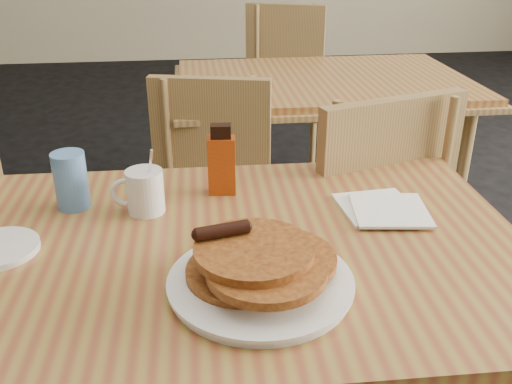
# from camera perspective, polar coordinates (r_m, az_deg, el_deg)

# --- Properties ---
(main_table) EXTENTS (1.17, 0.80, 0.75)m
(main_table) POSITION_cam_1_polar(r_m,az_deg,el_deg) (1.10, -2.36, -7.13)
(main_table) COLOR olive
(main_table) RESTS_ON floor
(neighbor_table) EXTENTS (1.15, 0.78, 0.75)m
(neighbor_table) POSITION_cam_1_polar(r_m,az_deg,el_deg) (2.26, 6.74, 10.20)
(neighbor_table) COLOR olive
(neighbor_table) RESTS_ON floor
(chair_main_far) EXTENTS (0.46, 0.47, 0.86)m
(chair_main_far) POSITION_cam_1_polar(r_m,az_deg,el_deg) (1.84, -4.25, 0.05)
(chair_main_far) COLOR #A1844B
(chair_main_far) RESTS_ON floor
(chair_neighbor_far) EXTENTS (0.53, 0.54, 0.91)m
(chair_neighbor_far) POSITION_cam_1_polar(r_m,az_deg,el_deg) (3.02, 3.14, 11.07)
(chair_neighbor_far) COLOR #A1844B
(chair_neighbor_far) RESTS_ON floor
(chair_neighbor_near) EXTENTS (0.52, 0.53, 0.91)m
(chair_neighbor_near) POSITION_cam_1_polar(r_m,az_deg,el_deg) (1.65, 11.50, -2.31)
(chair_neighbor_near) COLOR #A1844B
(chair_neighbor_near) RESTS_ON floor
(pancake_plate) EXTENTS (0.31, 0.31, 0.10)m
(pancake_plate) POSITION_cam_1_polar(r_m,az_deg,el_deg) (0.94, 0.41, -8.01)
(pancake_plate) COLOR white
(pancake_plate) RESTS_ON main_table
(coffee_mug) EXTENTS (0.11, 0.08, 0.14)m
(coffee_mug) POSITION_cam_1_polar(r_m,az_deg,el_deg) (1.19, -11.15, 0.14)
(coffee_mug) COLOR white
(coffee_mug) RESTS_ON main_table
(syrup_bottle) EXTENTS (0.06, 0.04, 0.16)m
(syrup_bottle) POSITION_cam_1_polar(r_m,az_deg,el_deg) (1.24, -3.46, 3.03)
(syrup_bottle) COLOR maroon
(syrup_bottle) RESTS_ON main_table
(napkin_stack) EXTENTS (0.18, 0.19, 0.01)m
(napkin_stack) POSITION_cam_1_polar(r_m,az_deg,el_deg) (1.22, 12.61, -1.63)
(napkin_stack) COLOR white
(napkin_stack) RESTS_ON main_table
(blue_tumbler) EXTENTS (0.07, 0.07, 0.12)m
(blue_tumbler) POSITION_cam_1_polar(r_m,az_deg,el_deg) (1.24, -18.02, 1.11)
(blue_tumbler) COLOR #5586C7
(blue_tumbler) RESTS_ON main_table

